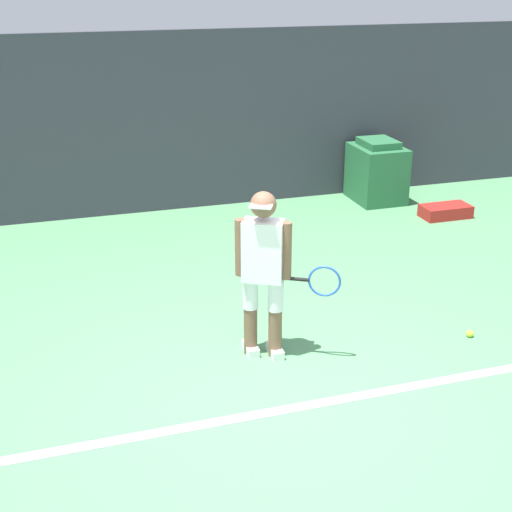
# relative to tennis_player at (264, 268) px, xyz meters

# --- Properties ---
(ground_plane) EXTENTS (24.00, 24.00, 0.00)m
(ground_plane) POSITION_rel_tennis_player_xyz_m (-0.06, -0.72, -0.83)
(ground_plane) COLOR #518C5B
(back_wall) EXTENTS (24.00, 0.10, 2.43)m
(back_wall) POSITION_rel_tennis_player_xyz_m (-0.06, 4.28, 0.39)
(back_wall) COLOR #383842
(back_wall) RESTS_ON ground_plane
(court_baseline) EXTENTS (21.60, 0.10, 0.01)m
(court_baseline) POSITION_rel_tennis_player_xyz_m (-0.06, -0.88, -0.82)
(court_baseline) COLOR white
(court_baseline) RESTS_ON ground_plane
(tennis_player) EXTENTS (0.81, 0.50, 1.50)m
(tennis_player) POSITION_rel_tennis_player_xyz_m (0.00, 0.00, 0.00)
(tennis_player) COLOR brown
(tennis_player) RESTS_ON ground_plane
(tennis_ball) EXTENTS (0.07, 0.07, 0.07)m
(tennis_ball) POSITION_rel_tennis_player_xyz_m (1.92, -0.28, -0.79)
(tennis_ball) COLOR #D1E533
(tennis_ball) RESTS_ON ground_plane
(covered_chair) EXTENTS (0.66, 0.82, 0.90)m
(covered_chair) POSITION_rel_tennis_player_xyz_m (2.94, 3.78, -0.40)
(covered_chair) COLOR #28663D
(covered_chair) RESTS_ON ground_plane
(equipment_bag) EXTENTS (0.67, 0.35, 0.17)m
(equipment_bag) POSITION_rel_tennis_player_xyz_m (3.52, 2.79, -0.74)
(equipment_bag) COLOR #B2231E
(equipment_bag) RESTS_ON ground_plane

